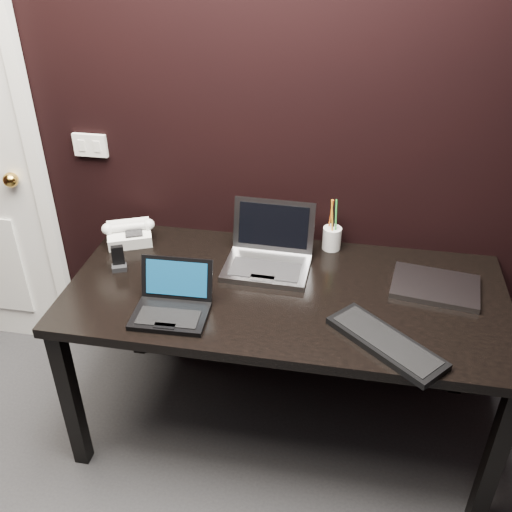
% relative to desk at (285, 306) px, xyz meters
% --- Properties ---
extents(wall_back, '(4.00, 0.00, 4.00)m').
position_rel_desk_xyz_m(wall_back, '(-0.30, 0.40, 0.64)').
color(wall_back, black).
rests_on(wall_back, ground).
extents(wall_switch, '(0.15, 0.02, 0.10)m').
position_rel_desk_xyz_m(wall_switch, '(-0.92, 0.39, 0.46)').
color(wall_switch, silver).
rests_on(wall_switch, wall_back).
extents(desk, '(1.70, 0.80, 0.74)m').
position_rel_desk_xyz_m(desk, '(0.00, 0.00, 0.00)').
color(desk, black).
rests_on(desk, ground).
extents(netbook, '(0.28, 0.25, 0.17)m').
position_rel_desk_xyz_m(netbook, '(-0.39, -0.22, 0.11)').
color(netbook, black).
rests_on(netbook, desk).
extents(silver_laptop, '(0.35, 0.32, 0.24)m').
position_rel_desk_xyz_m(silver_laptop, '(-0.09, 0.16, 0.12)').
color(silver_laptop, gray).
rests_on(silver_laptop, desk).
extents(ext_keyboard, '(0.42, 0.39, 0.03)m').
position_rel_desk_xyz_m(ext_keyboard, '(0.38, -0.26, 0.09)').
color(ext_keyboard, black).
rests_on(ext_keyboard, desk).
extents(closed_laptop, '(0.36, 0.28, 0.02)m').
position_rel_desk_xyz_m(closed_laptop, '(0.57, 0.11, 0.09)').
color(closed_laptop, gray).
rests_on(closed_laptop, desk).
extents(desk_phone, '(0.24, 0.23, 0.11)m').
position_rel_desk_xyz_m(desk_phone, '(-0.73, 0.24, 0.12)').
color(desk_phone, silver).
rests_on(desk_phone, desk).
extents(mobile_phone, '(0.07, 0.07, 0.10)m').
position_rel_desk_xyz_m(mobile_phone, '(-0.69, 0.03, 0.12)').
color(mobile_phone, black).
rests_on(mobile_phone, desk).
extents(pen_cup, '(0.08, 0.08, 0.23)m').
position_rel_desk_xyz_m(pen_cup, '(0.15, 0.34, 0.13)').
color(pen_cup, silver).
rests_on(pen_cup, desk).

